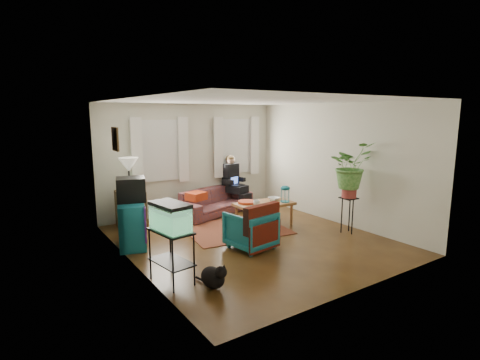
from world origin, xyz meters
TOP-DOWN VIEW (x-y plane):
  - floor at (0.00, 0.00)m, footprint 4.50×5.00m
  - ceiling at (0.00, 0.00)m, footprint 4.50×5.00m
  - wall_back at (0.00, 2.50)m, footprint 4.50×0.01m
  - wall_front at (0.00, -2.50)m, footprint 4.50×0.01m
  - wall_left at (-2.25, 0.00)m, footprint 0.01×5.00m
  - wall_right at (2.25, 0.00)m, footprint 0.01×5.00m
  - window_left at (-0.80, 2.48)m, footprint 1.08×0.04m
  - window_right at (1.25, 2.48)m, footprint 1.08×0.04m
  - curtains_left at (-0.80, 2.40)m, footprint 1.36×0.06m
  - curtains_right at (1.25, 2.40)m, footprint 1.36×0.06m
  - picture_frame at (-2.21, 0.85)m, footprint 0.04×0.32m
  - area_rug at (0.09, 0.71)m, footprint 2.20×1.86m
  - sofa at (0.35, 2.05)m, footprint 2.20×1.40m
  - seated_person at (1.06, 2.28)m, footprint 0.68×0.76m
  - side_table at (-1.65, 2.07)m, footprint 0.56×0.56m
  - table_lamp at (-1.65, 2.07)m, footprint 0.42×0.42m
  - dresser at (-1.99, 0.95)m, footprint 0.68×0.99m
  - crt_tv at (-1.95, 1.03)m, footprint 0.60×0.57m
  - aquarium_stand at (-2.00, -0.85)m, footprint 0.48×0.74m
  - aquarium at (-2.00, -0.85)m, footprint 0.44×0.67m
  - black_cat at (-1.61, -1.34)m, footprint 0.35×0.48m
  - armchair at (-0.27, -0.34)m, footprint 0.83×0.79m
  - serape_throw at (-0.22, -0.63)m, footprint 0.77×0.29m
  - coffee_table at (0.75, 0.59)m, footprint 1.25×0.72m
  - cup_a at (0.47, 0.49)m, footprint 0.14×0.14m
  - cup_b at (0.80, 0.39)m, footprint 0.12×0.12m
  - bowl at (1.09, 0.69)m, footprint 0.25×0.25m
  - snack_tray at (0.42, 0.77)m, footprint 0.39×0.39m
  - birdcage at (1.17, 0.41)m, footprint 0.21×0.21m
  - plant_stand at (1.86, -0.72)m, footprint 0.33×0.33m
  - potted_plant at (1.86, -0.72)m, footprint 0.88×0.78m

SIDE VIEW (x-z plane):
  - floor at x=0.00m, z-range -0.01..0.01m
  - area_rug at x=0.09m, z-range 0.00..0.01m
  - black_cat at x=-1.61m, z-range 0.00..0.38m
  - coffee_table at x=0.75m, z-range 0.00..0.51m
  - plant_stand at x=1.86m, z-range 0.00..0.73m
  - armchair at x=-0.27m, z-range 0.00..0.75m
  - aquarium_stand at x=-2.00m, z-range 0.00..0.77m
  - side_table at x=-1.65m, z-range 0.00..0.78m
  - sofa at x=0.35m, z-range 0.00..0.80m
  - dresser at x=-1.99m, z-range 0.00..0.81m
  - snack_tray at x=0.42m, z-range 0.51..0.55m
  - serape_throw at x=-0.22m, z-range 0.22..0.84m
  - bowl at x=1.09m, z-range 0.51..0.57m
  - cup_b at x=0.80m, z-range 0.51..0.61m
  - cup_a at x=0.47m, z-range 0.51..0.62m
  - seated_person at x=1.06m, z-range 0.00..1.23m
  - birdcage at x=1.17m, z-range 0.51..0.86m
  - aquarium at x=-2.00m, z-range 0.77..1.17m
  - crt_tv at x=-1.95m, z-range 0.81..1.24m
  - table_lamp at x=-1.65m, z-range 0.76..1.47m
  - potted_plant at x=1.86m, z-range 0.77..1.69m
  - wall_back at x=0.00m, z-range 0.00..2.60m
  - wall_front at x=0.00m, z-range 0.00..2.60m
  - wall_left at x=-2.25m, z-range 0.00..2.60m
  - wall_right at x=2.25m, z-range 0.00..2.60m
  - curtains_left at x=-0.80m, z-range 0.80..2.30m
  - curtains_right at x=1.25m, z-range 0.80..2.30m
  - window_left at x=-0.80m, z-range 0.86..2.24m
  - window_right at x=1.25m, z-range 0.86..2.24m
  - picture_frame at x=-2.21m, z-range 1.75..2.15m
  - ceiling at x=0.00m, z-range 2.60..2.60m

